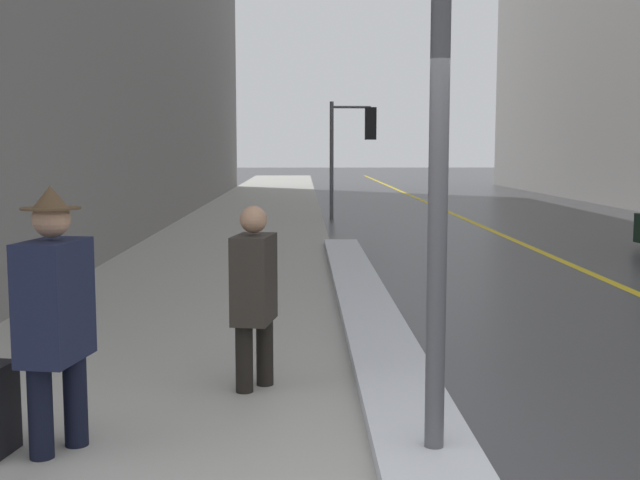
{
  "coord_description": "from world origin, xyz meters",
  "views": [
    {
      "loc": [
        -0.58,
        -4.06,
        1.97
      ],
      "look_at": [
        -0.4,
        4.0,
        1.05
      ],
      "focal_mm": 45.0,
      "sensor_mm": 36.0,
      "label": 1
    }
  ],
  "objects_px": {
    "lamp_post": "(441,23)",
    "traffic_light_near": "(357,135)",
    "pedestrian_in_fedora": "(56,310)",
    "pedestrian_trailing": "(254,289)"
  },
  "relations": [
    {
      "from": "pedestrian_trailing",
      "to": "traffic_light_near",
      "type": "bearing_deg",
      "value": -176.78
    },
    {
      "from": "traffic_light_near",
      "to": "pedestrian_trailing",
      "type": "distance_m",
      "value": 16.36
    },
    {
      "from": "traffic_light_near",
      "to": "pedestrian_in_fedora",
      "type": "xyz_separation_m",
      "value": [
        -3.11,
        -17.52,
        -1.4
      ]
    },
    {
      "from": "lamp_post",
      "to": "traffic_light_near",
      "type": "distance_m",
      "value": 17.8
    },
    {
      "from": "pedestrian_in_fedora",
      "to": "pedestrian_trailing",
      "type": "relative_size",
      "value": 1.15
    },
    {
      "from": "lamp_post",
      "to": "pedestrian_in_fedora",
      "type": "xyz_separation_m",
      "value": [
        -2.4,
        0.26,
        -1.76
      ]
    },
    {
      "from": "lamp_post",
      "to": "traffic_light_near",
      "type": "bearing_deg",
      "value": 87.72
    },
    {
      "from": "lamp_post",
      "to": "traffic_light_near",
      "type": "height_order",
      "value": "lamp_post"
    },
    {
      "from": "lamp_post",
      "to": "pedestrian_in_fedora",
      "type": "height_order",
      "value": "lamp_post"
    },
    {
      "from": "pedestrian_trailing",
      "to": "pedestrian_in_fedora",
      "type": "bearing_deg",
      "value": -31.42
    }
  ]
}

